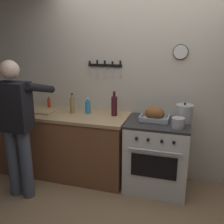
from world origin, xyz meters
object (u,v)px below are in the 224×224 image
Objects in this scene: person_cook at (17,122)px; bottle_vinegar at (72,105)px; stove at (157,155)px; bottle_dish_soap at (88,107)px; saucepan at (178,123)px; stock_pot at (184,114)px; bottle_hot_sauce at (49,103)px; bottle_wine_red at (114,106)px; cutting_board at (41,111)px; roasting_pan at (155,115)px.

person_cook is 0.79m from bottle_vinegar.
bottle_dish_soap reaches higher than stove.
saucepan is (0.23, -0.15, 0.51)m from stove.
stove is 1.30m from bottle_vinegar.
stock_pot reaches higher than bottle_hot_sauce.
saucepan is 0.86m from bottle_wine_red.
person_cook is at bearing -120.24° from bottle_vinegar.
bottle_dish_soap is at bearing -10.83° from bottle_hot_sauce.
bottle_vinegar reaches higher than cutting_board.
saucepan is 0.94× the size of bottle_hot_sauce.
bottle_hot_sauce is (-0.01, 0.25, 0.05)m from cutting_board.
saucepan is 1.90m from bottle_hot_sauce.
bottle_vinegar is (-1.17, 0.05, 0.56)m from stove.
bottle_vinegar is at bearing -179.17° from stock_pot.
roasting_pan is 2.27× the size of bottle_hot_sauce.
bottle_vinegar is (-1.11, 0.03, 0.03)m from roasting_pan.
cutting_board is 1.04m from bottle_wine_red.
bottle_dish_soap reaches higher than cutting_board.
roasting_pan is 0.91m from bottle_dish_soap.
bottle_dish_soap is at bearing 13.15° from bottle_vinegar.
stock_pot is 1.26m from bottle_dish_soap.
roasting_pan reaches higher than stove.
bottle_hot_sauce is (-0.06, 0.85, 0.01)m from person_cook.
cutting_board is 1.68× the size of bottle_dish_soap.
cutting_board is (-0.05, 0.60, -0.04)m from person_cook.
bottle_wine_red is (1.03, -0.13, 0.07)m from bottle_hot_sauce.
person_cook reaches higher than roasting_pan.
cutting_board is at bearing 176.23° from saucepan.
stock_pot reaches higher than saucepan.
roasting_pan is 0.35m from stock_pot.
bottle_dish_soap is at bearing 10.83° from cutting_board.
stock_pot is 0.68× the size of cutting_board.
saucepan is at bearing -30.47° from roasting_pan.
stove is 3.32× the size of bottle_vinegar.
stove is 1.11m from bottle_dish_soap.
bottle_dish_soap is (0.21, 0.05, -0.02)m from bottle_vinegar.
bottle_wine_red is at bearing 163.54° from saucepan.
stock_pot is 1.93m from bottle_hot_sauce.
stock_pot reaches higher than cutting_board.
cutting_board is at bearing -177.07° from stock_pot.
bottle_vinegar is at bearing -175.43° from bottle_wine_red.
bottle_hot_sauce is at bearing 159.13° from bottle_vinegar.
roasting_pan is 0.34m from saucepan.
bottle_wine_red is (-0.88, 0.02, 0.03)m from stock_pot.
person_cook is 1.86m from saucepan.
stock_pot is 1.91m from cutting_board.
bottle_hot_sauce is at bearing 172.66° from roasting_pan.
roasting_pan is 0.98× the size of cutting_board.
stove is 2.50× the size of cutting_board.
bottle_dish_soap reaches higher than saucepan.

